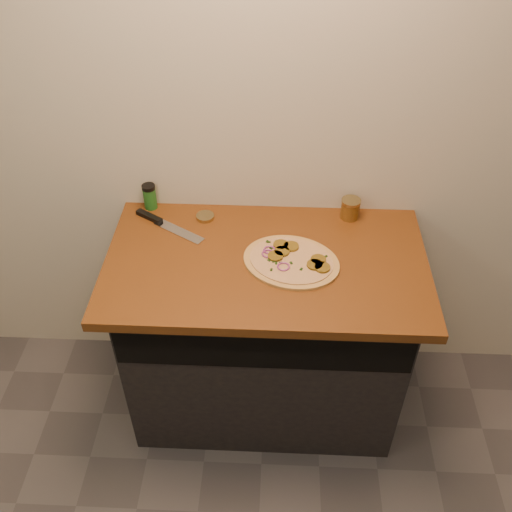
{
  "coord_description": "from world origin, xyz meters",
  "views": [
    {
      "loc": [
        0.03,
        -0.16,
        2.31
      ],
      "look_at": [
        -0.04,
        1.38,
        0.95
      ],
      "focal_mm": 40.0,
      "sensor_mm": 36.0,
      "label": 1
    }
  ],
  "objects_px": {
    "salsa_jar": "(350,209)",
    "spice_shaker": "(150,196)",
    "pizza": "(291,261)",
    "chefs_knife": "(163,223)"
  },
  "relations": [
    {
      "from": "chefs_knife",
      "to": "salsa_jar",
      "type": "xyz_separation_m",
      "value": [
        0.75,
        0.08,
        0.04
      ]
    },
    {
      "from": "pizza",
      "to": "spice_shaker",
      "type": "relative_size",
      "value": 4.08
    },
    {
      "from": "pizza",
      "to": "salsa_jar",
      "type": "relative_size",
      "value": 5.22
    },
    {
      "from": "salsa_jar",
      "to": "spice_shaker",
      "type": "relative_size",
      "value": 0.78
    },
    {
      "from": "pizza",
      "to": "salsa_jar",
      "type": "xyz_separation_m",
      "value": [
        0.23,
        0.29,
        0.03
      ]
    },
    {
      "from": "pizza",
      "to": "salsa_jar",
      "type": "distance_m",
      "value": 0.37
    },
    {
      "from": "chefs_knife",
      "to": "spice_shaker",
      "type": "distance_m",
      "value": 0.14
    },
    {
      "from": "salsa_jar",
      "to": "spice_shaker",
      "type": "bearing_deg",
      "value": 177.93
    },
    {
      "from": "chefs_knife",
      "to": "spice_shaker",
      "type": "relative_size",
      "value": 2.75
    },
    {
      "from": "salsa_jar",
      "to": "spice_shaker",
      "type": "distance_m",
      "value": 0.81
    }
  ]
}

